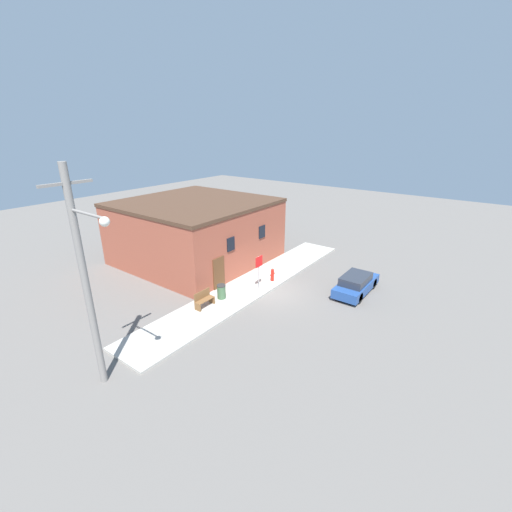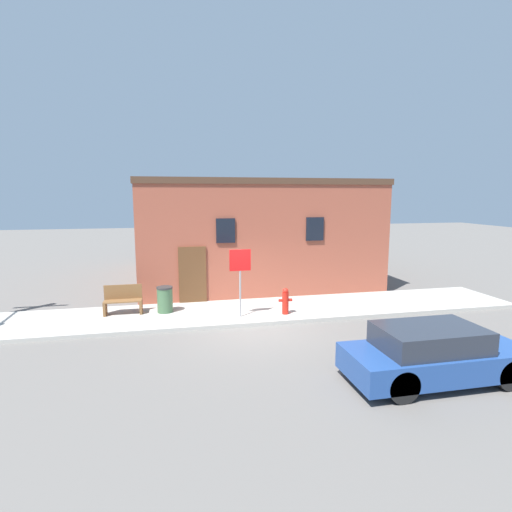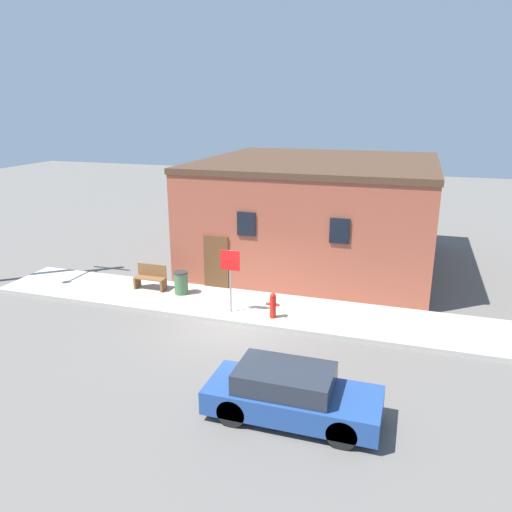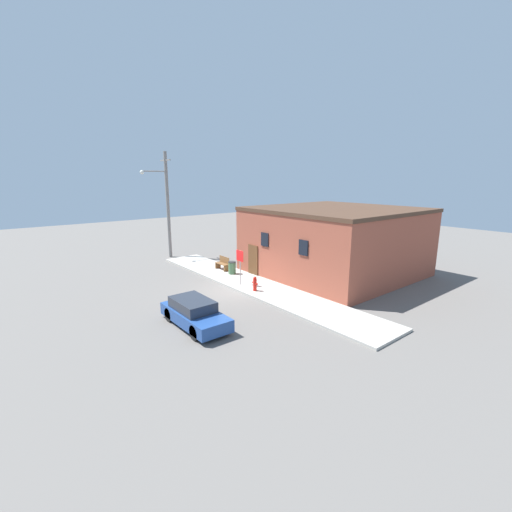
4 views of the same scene
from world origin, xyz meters
TOP-DOWN VIEW (x-y plane):
  - ground_plane at (0.00, 0.00)m, footprint 80.00×80.00m
  - sidewalk at (0.00, 1.44)m, footprint 19.53×2.88m
  - brick_building at (1.28, 7.88)m, footprint 10.00×10.11m
  - fire_hydrant at (1.22, 0.69)m, footprint 0.46×0.22m
  - stop_sign at (-0.30, 0.71)m, footprint 0.69×0.06m
  - bench at (-4.05, 1.89)m, footprint 1.22×0.44m
  - trash_bin at (-2.69, 1.76)m, footprint 0.54×0.54m
  - parked_car at (3.10, -4.39)m, footprint 4.02×1.61m

SIDE VIEW (x-z plane):
  - ground_plane at x=0.00m, z-range 0.00..0.00m
  - sidewalk at x=0.00m, z-range 0.00..0.13m
  - bench at x=-4.05m, z-range 0.09..1.05m
  - fire_hydrant at x=1.22m, z-range 0.13..1.01m
  - trash_bin at x=-2.69m, z-range 0.13..1.01m
  - parked_car at x=3.10m, z-range -0.02..1.23m
  - stop_sign at x=-0.30m, z-range 0.58..2.79m
  - brick_building at x=1.28m, z-range 0.00..4.69m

